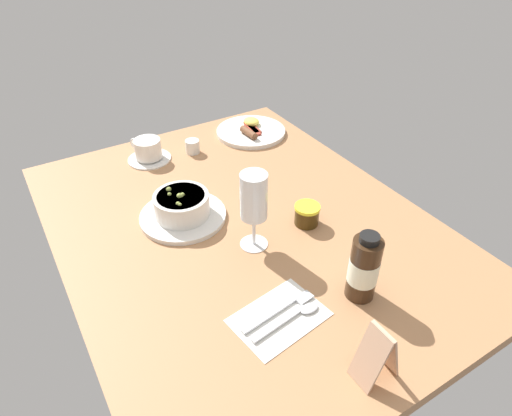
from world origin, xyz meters
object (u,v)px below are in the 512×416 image
(cutlery_setting, at_px, (281,316))
(coffee_cup, at_px, (148,150))
(sauce_bottle_brown, at_px, (364,268))
(creamer_jug, at_px, (192,146))
(breakfast_plate, at_px, (251,131))
(porridge_bowl, at_px, (182,207))
(jam_jar, at_px, (307,215))
(menu_card, at_px, (377,354))
(wine_glass, at_px, (254,200))

(cutlery_setting, height_order, coffee_cup, coffee_cup)
(sauce_bottle_brown, bearing_deg, creamer_jug, -176.73)
(creamer_jug, height_order, breakfast_plate, creamer_jug)
(porridge_bowl, distance_m, jam_jar, 0.30)
(porridge_bowl, bearing_deg, menu_card, 9.51)
(jam_jar, height_order, menu_card, menu_card)
(coffee_cup, relative_size, wine_glass, 0.67)
(coffee_cup, height_order, breakfast_plate, coffee_cup)
(sauce_bottle_brown, distance_m, breakfast_plate, 0.75)
(porridge_bowl, distance_m, coffee_cup, 0.32)
(cutlery_setting, distance_m, breakfast_plate, 0.77)
(sauce_bottle_brown, relative_size, menu_card, 1.36)
(coffee_cup, distance_m, wine_glass, 0.51)
(cutlery_setting, xyz_separation_m, sauce_bottle_brown, (0.03, 0.17, 0.07))
(creamer_jug, relative_size, jam_jar, 0.84)
(cutlery_setting, bearing_deg, coffee_cup, -179.86)
(porridge_bowl, bearing_deg, coffee_cup, 174.40)
(cutlery_setting, xyz_separation_m, wine_glass, (-0.21, 0.07, 0.12))
(coffee_cup, xyz_separation_m, breakfast_plate, (0.01, 0.35, -0.02))
(porridge_bowl, relative_size, cutlery_setting, 1.11)
(breakfast_plate, xyz_separation_m, menu_card, (0.87, -0.28, 0.05))
(coffee_cup, distance_m, creamer_jug, 0.13)
(creamer_jug, xyz_separation_m, menu_card, (0.86, -0.06, 0.04))
(menu_card, bearing_deg, wine_glass, 179.50)
(coffee_cup, relative_size, creamer_jug, 2.45)
(coffee_cup, relative_size, jam_jar, 2.06)
(jam_jar, bearing_deg, wine_glass, -90.03)
(porridge_bowl, relative_size, jam_jar, 3.44)
(coffee_cup, height_order, wine_glass, wine_glass)
(wine_glass, relative_size, menu_card, 1.67)
(porridge_bowl, height_order, wine_glass, wine_glass)
(porridge_bowl, xyz_separation_m, jam_jar, (0.18, 0.25, -0.01))
(cutlery_setting, height_order, wine_glass, wine_glass)
(coffee_cup, relative_size, breakfast_plate, 0.57)
(jam_jar, bearing_deg, porridge_bowl, -125.39)
(creamer_jug, xyz_separation_m, jam_jar, (0.46, 0.09, 0.01))
(cutlery_setting, xyz_separation_m, creamer_jug, (-0.67, 0.13, 0.02))
(coffee_cup, bearing_deg, sauce_bottle_brown, 12.96)
(wine_glass, bearing_deg, breakfast_plate, 149.77)
(cutlery_setting, relative_size, wine_glass, 1.01)
(menu_card, bearing_deg, sauce_bottle_brown, 144.88)
(sauce_bottle_brown, bearing_deg, porridge_bowl, -154.40)
(porridge_bowl, bearing_deg, sauce_bottle_brown, 25.60)
(wine_glass, xyz_separation_m, jam_jar, (0.00, 0.15, -0.10))
(creamer_jug, xyz_separation_m, wine_glass, (0.46, -0.06, 0.10))
(menu_card, bearing_deg, jam_jar, 158.70)
(cutlery_setting, bearing_deg, breakfast_plate, 153.37)
(jam_jar, bearing_deg, cutlery_setting, -45.83)
(sauce_bottle_brown, bearing_deg, breakfast_plate, 166.18)
(cutlery_setting, distance_m, coffee_cup, 0.70)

